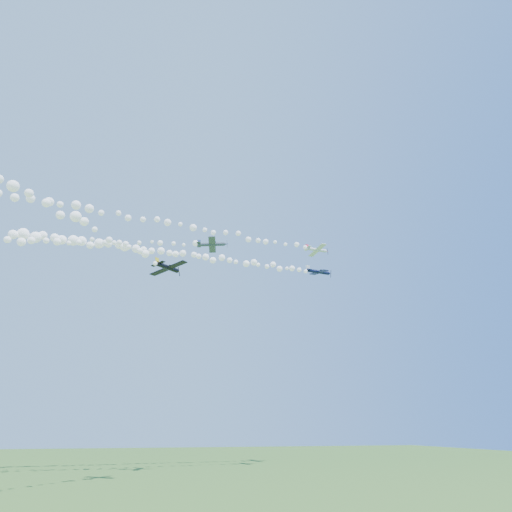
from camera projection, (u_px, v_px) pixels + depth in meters
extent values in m
plane|color=#2B5620|center=(219.00, 473.00, 86.38)|extent=(260.00, 260.00, 0.00)
cylinder|color=silver|center=(316.00, 250.00, 106.60)|extent=(5.52, 2.27, 0.95)
cone|color=silver|center=(326.00, 251.00, 107.75)|extent=(0.84, 0.89, 0.76)
cone|color=#AF142C|center=(328.00, 251.00, 107.91)|extent=(0.34, 0.32, 0.27)
cube|color=black|center=(328.00, 251.00, 107.87)|extent=(0.15, 0.33, 1.75)
cube|color=silver|center=(317.00, 250.00, 106.64)|extent=(2.42, 6.89, 0.98)
cube|color=silver|center=(308.00, 248.00, 105.66)|extent=(1.15, 2.47, 0.38)
cube|color=#AF142C|center=(307.00, 246.00, 105.86)|extent=(0.93, 0.34, 1.13)
sphere|color=black|center=(319.00, 249.00, 107.06)|extent=(0.79, 0.83, 0.75)
cylinder|color=#0C1035|center=(318.00, 272.00, 116.60)|extent=(6.75, 1.48, 1.07)
cone|color=#0C1035|center=(330.00, 274.00, 117.73)|extent=(0.87, 0.95, 0.91)
cone|color=silver|center=(331.00, 274.00, 117.89)|extent=(0.36, 0.34, 0.32)
cube|color=black|center=(331.00, 274.00, 117.85)|extent=(0.15, 0.53, 2.11)
cube|color=#0C1035|center=(319.00, 272.00, 116.65)|extent=(2.45, 8.26, 1.67)
cube|color=#0C1035|center=(308.00, 270.00, 115.66)|extent=(1.22, 2.94, 0.63)
cube|color=silver|center=(308.00, 268.00, 115.77)|extent=(1.11, 0.44, 1.35)
sphere|color=black|center=(321.00, 271.00, 116.99)|extent=(0.90, 1.01, 0.95)
cylinder|color=#384352|center=(211.00, 244.00, 92.13)|extent=(5.89, 1.37, 1.17)
cone|color=#384352|center=(226.00, 244.00, 92.41)|extent=(0.79, 0.84, 0.82)
cone|color=navy|center=(228.00, 244.00, 92.44)|extent=(0.33, 0.30, 0.29)
cube|color=black|center=(227.00, 244.00, 92.43)|extent=(0.15, 0.32, 1.84)
cube|color=#384352|center=(212.00, 245.00, 92.10)|extent=(2.78, 7.28, 0.87)
cube|color=#384352|center=(199.00, 244.00, 91.93)|extent=(1.29, 2.62, 0.35)
cube|color=navy|center=(198.00, 242.00, 92.16)|extent=(0.97, 0.37, 1.22)
sphere|color=black|center=(215.00, 243.00, 92.37)|extent=(0.84, 0.88, 0.80)
cylinder|color=black|center=(167.00, 267.00, 76.26)|extent=(3.61, 5.66, 1.45)
cone|color=black|center=(178.00, 271.00, 79.07)|extent=(1.08, 1.05, 0.87)
cone|color=gold|center=(179.00, 272.00, 79.46)|extent=(0.40, 0.41, 0.31)
cube|color=black|center=(179.00, 272.00, 79.35)|extent=(0.54, 0.21, 1.87)
cube|color=black|center=(168.00, 268.00, 76.43)|extent=(6.40, 5.85, 1.71)
cube|color=black|center=(158.00, 264.00, 73.94)|extent=(2.46, 2.30, 0.66)
cube|color=gold|center=(157.00, 261.00, 74.07)|extent=(0.92, 0.83, 1.27)
sphere|color=black|center=(170.00, 266.00, 77.13)|extent=(1.13, 1.04, 0.91)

